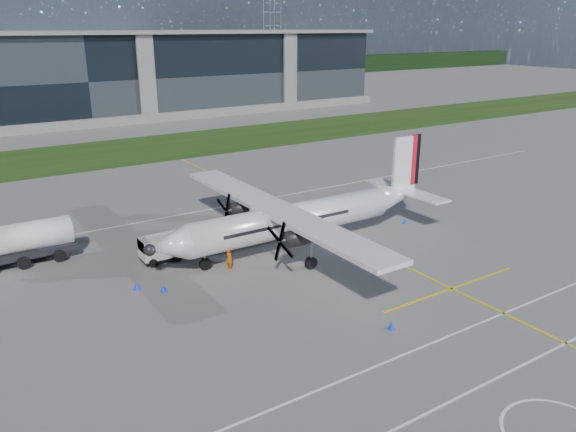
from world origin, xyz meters
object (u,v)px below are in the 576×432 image
pylon_east (272,30)px  ground_crew_person (229,257)px  turboprop_aircraft (301,200)px  fuel_tanker_truck (8,246)px  baggage_tug (161,249)px  safety_cone_tail (405,221)px  safety_cone_portwing (392,325)px  safety_cone_fwd (136,286)px  safety_cone_nose_port (163,288)px

pylon_east → ground_crew_person: 173.00m
turboprop_aircraft → fuel_tanker_truck: 21.42m
baggage_tug → safety_cone_tail: bearing=-10.4°
turboprop_aircraft → ground_crew_person: turboprop_aircraft is taller
safety_cone_portwing → fuel_tanker_truck: bearing=127.8°
fuel_tanker_truck → ground_crew_person: 15.83m
baggage_tug → safety_cone_fwd: bearing=-130.1°
fuel_tanker_truck → ground_crew_person: fuel_tanker_truck is taller
fuel_tanker_truck → safety_cone_fwd: size_ratio=16.17×
safety_cone_portwing → baggage_tug: bearing=114.0°
turboprop_aircraft → baggage_tug: size_ratio=8.22×
ground_crew_person → turboprop_aircraft: bearing=-90.5°
fuel_tanker_truck → baggage_tug: bearing=-28.1°
safety_cone_portwing → safety_cone_fwd: size_ratio=1.00×
fuel_tanker_truck → safety_cone_tail: size_ratio=16.17×
ground_crew_person → safety_cone_nose_port: (-5.20, -0.74, -0.68)m
pylon_east → safety_cone_tail: pylon_east is taller
fuel_tanker_truck → safety_cone_fwd: 10.82m
safety_cone_fwd → safety_cone_nose_port: same height
safety_cone_tail → safety_cone_portwing: bearing=-136.6°
fuel_tanker_truck → safety_cone_nose_port: size_ratio=16.17×
fuel_tanker_truck → safety_cone_fwd: bearing=-54.1°
safety_cone_portwing → safety_cone_fwd: bearing=129.1°
fuel_tanker_truck → ground_crew_person: (12.87, -9.20, -0.59)m
safety_cone_fwd → pylon_east: bearing=55.5°
turboprop_aircraft → safety_cone_portwing: turboprop_aircraft is taller
ground_crew_person → safety_cone_portwing: 13.00m
baggage_tug → safety_cone_tail: (20.81, -3.84, -0.68)m
turboprop_aircraft → safety_cone_nose_port: turboprop_aircraft is taller
fuel_tanker_truck → safety_cone_portwing: fuel_tanker_truck is taller
pylon_east → baggage_tug: size_ratio=9.68×
pylon_east → baggage_tug: 171.42m
pylon_east → safety_cone_fwd: size_ratio=60.00×
turboprop_aircraft → safety_cone_nose_port: (-11.95, -1.65, -3.57)m
safety_cone_tail → safety_cone_nose_port: 22.57m
pylon_east → fuel_tanker_truck: size_ratio=3.71×
turboprop_aircraft → safety_cone_tail: (10.60, -0.57, -3.57)m
safety_cone_portwing → safety_cone_tail: size_ratio=1.00×
pylon_east → fuel_tanker_truck: bearing=-127.8°
safety_cone_tail → safety_cone_fwd: bearing=179.6°
safety_cone_fwd → safety_cone_nose_port: bearing=-42.0°
fuel_tanker_truck → safety_cone_nose_port: 12.62m
turboprop_aircraft → safety_cone_fwd: bearing=-178.2°
baggage_tug → ground_crew_person: baggage_tug is taller
pylon_east → baggage_tug: bearing=-124.3°
safety_cone_tail → safety_cone_fwd: size_ratio=1.00×
ground_crew_person → safety_cone_portwing: ground_crew_person is taller
pylon_east → safety_cone_nose_port: size_ratio=60.00×
pylon_east → safety_cone_nose_port: (-98.03, -146.04, -14.75)m
safety_cone_nose_port → pylon_east: bearing=56.1°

